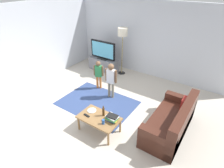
{
  "coord_description": "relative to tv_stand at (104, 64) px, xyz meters",
  "views": [
    {
      "loc": [
        2.59,
        -3.21,
        3.34
      ],
      "look_at": [
        0.0,
        0.6,
        0.65
      ],
      "focal_mm": 29.67,
      "sensor_mm": 36.0,
      "label": 1
    }
  ],
  "objects": [
    {
      "name": "wall_back",
      "position": [
        1.57,
        0.7,
        1.11
      ],
      "size": [
        6.0,
        0.12,
        2.7
      ],
      "primitive_type": "cube",
      "color": "silver",
      "rests_on": "ground"
    },
    {
      "name": "plate",
      "position": [
        1.67,
        -2.76,
        0.18
      ],
      "size": [
        0.22,
        0.22,
        0.02
      ],
      "color": "white",
      "rests_on": "coffee_table"
    },
    {
      "name": "coffee_table",
      "position": [
        1.97,
        -2.86,
        0.13
      ],
      "size": [
        1.0,
        0.6,
        0.42
      ],
      "color": "olive",
      "rests_on": "ground"
    },
    {
      "name": "tv_remote",
      "position": [
        1.69,
        -2.98,
        0.19
      ],
      "size": [
        0.17,
        0.07,
        0.02
      ],
      "primitive_type": "cube",
      "rotation": [
        0.0,
        0.0,
        -0.11
      ],
      "color": "black",
      "rests_on": "coffee_table"
    },
    {
      "name": "child_center",
      "position": [
        1.37,
        -1.46,
        0.44
      ],
      "size": [
        0.38,
        0.18,
        1.15
      ],
      "color": "gray",
      "rests_on": "ground"
    },
    {
      "name": "child_near_tv",
      "position": [
        0.72,
        -1.24,
        0.35
      ],
      "size": [
        0.31,
        0.2,
        1.0
      ],
      "color": "orange",
      "rests_on": "ground"
    },
    {
      "name": "tv_stand",
      "position": [
        0.0,
        0.0,
        0.0
      ],
      "size": [
        1.2,
        0.44,
        0.5
      ],
      "color": "slate",
      "rests_on": "ground"
    },
    {
      "name": "wall_left",
      "position": [
        -1.43,
        -2.3,
        1.11
      ],
      "size": [
        0.12,
        6.0,
        2.7
      ],
      "primitive_type": "cube",
      "color": "silver",
      "rests_on": "ground"
    },
    {
      "name": "couch",
      "position": [
        3.47,
        -1.92,
        0.05
      ],
      "size": [
        0.8,
        1.8,
        0.86
      ],
      "color": "#472319",
      "rests_on": "ground"
    },
    {
      "name": "tv",
      "position": [
        -0.0,
        -0.02,
        0.6
      ],
      "size": [
        1.1,
        0.28,
        0.71
      ],
      "color": "black",
      "rests_on": "tv_stand"
    },
    {
      "name": "area_rug",
      "position": [
        1.21,
        -1.98,
        -0.24
      ],
      "size": [
        2.2,
        1.6,
        0.01
      ],
      "primitive_type": "cube",
      "color": "#33477A",
      "rests_on": "ground"
    },
    {
      "name": "soda_can",
      "position": [
        2.19,
        -2.98,
        0.24
      ],
      "size": [
        0.07,
        0.07,
        0.12
      ],
      "primitive_type": "cylinder",
      "color": "#2659B2",
      "rests_on": "coffee_table"
    },
    {
      "name": "ground",
      "position": [
        1.57,
        -2.3,
        -0.24
      ],
      "size": [
        7.8,
        7.8,
        0.0
      ],
      "primitive_type": "plane",
      "color": "beige"
    },
    {
      "name": "floor_lamp",
      "position": [
        0.77,
        0.15,
        1.3
      ],
      "size": [
        0.36,
        0.36,
        1.78
      ],
      "color": "#262626",
      "rests_on": "ground"
    },
    {
      "name": "bottle",
      "position": [
        2.02,
        -2.74,
        0.29
      ],
      "size": [
        0.06,
        0.06,
        0.28
      ],
      "color": "#4C3319",
      "rests_on": "coffee_table"
    },
    {
      "name": "book_stack",
      "position": [
        2.29,
        -2.77,
        0.25
      ],
      "size": [
        0.3,
        0.26,
        0.15
      ],
      "color": "#334CA5",
      "rests_on": "coffee_table"
    }
  ]
}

